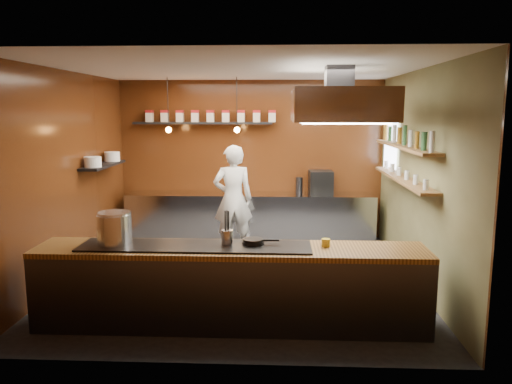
# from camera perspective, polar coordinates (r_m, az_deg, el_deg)

# --- Properties ---
(floor) EXTENTS (5.00, 5.00, 0.00)m
(floor) POSITION_cam_1_polar(r_m,az_deg,el_deg) (7.42, -1.65, -9.85)
(floor) COLOR black
(floor) RESTS_ON ground
(back_wall) EXTENTS (5.00, 0.00, 5.00)m
(back_wall) POSITION_cam_1_polar(r_m,az_deg,el_deg) (9.55, -0.56, 3.69)
(back_wall) COLOR #3E190B
(back_wall) RESTS_ON ground
(left_wall) EXTENTS (0.00, 5.00, 5.00)m
(left_wall) POSITION_cam_1_polar(r_m,az_deg,el_deg) (7.68, -20.65, 1.71)
(left_wall) COLOR #3E190B
(left_wall) RESTS_ON ground
(right_wall) EXTENTS (0.00, 5.00, 5.00)m
(right_wall) POSITION_cam_1_polar(r_m,az_deg,el_deg) (7.32, 18.20, 1.50)
(right_wall) COLOR brown
(right_wall) RESTS_ON ground
(ceiling) EXTENTS (5.00, 5.00, 0.00)m
(ceiling) POSITION_cam_1_polar(r_m,az_deg,el_deg) (7.04, -1.77, 13.91)
(ceiling) COLOR silver
(ceiling) RESTS_ON back_wall
(window_pane) EXTENTS (0.00, 1.00, 1.00)m
(window_pane) POSITION_cam_1_polar(r_m,az_deg,el_deg) (8.92, 15.13, 5.55)
(window_pane) COLOR white
(window_pane) RESTS_ON right_wall
(prep_counter) EXTENTS (4.60, 0.65, 0.90)m
(prep_counter) POSITION_cam_1_polar(r_m,az_deg,el_deg) (9.39, -0.67, -2.89)
(prep_counter) COLOR silver
(prep_counter) RESTS_ON floor
(pass_counter) EXTENTS (4.40, 0.72, 0.94)m
(pass_counter) POSITION_cam_1_polar(r_m,az_deg,el_deg) (5.77, -2.92, -10.68)
(pass_counter) COLOR #38383D
(pass_counter) RESTS_ON floor
(tin_shelf) EXTENTS (2.60, 0.26, 0.04)m
(tin_shelf) POSITION_cam_1_polar(r_m,az_deg,el_deg) (9.47, -6.12, 7.83)
(tin_shelf) COLOR black
(tin_shelf) RESTS_ON back_wall
(plate_shelf) EXTENTS (0.30, 1.40, 0.04)m
(plate_shelf) POSITION_cam_1_polar(r_m,az_deg,el_deg) (8.54, -17.05, 2.95)
(plate_shelf) COLOR black
(plate_shelf) RESTS_ON left_wall
(bottle_shelf_upper) EXTENTS (0.26, 2.80, 0.04)m
(bottle_shelf_upper) POSITION_cam_1_polar(r_m,az_deg,el_deg) (7.53, 16.58, 5.00)
(bottle_shelf_upper) COLOR brown
(bottle_shelf_upper) RESTS_ON right_wall
(bottle_shelf_lower) EXTENTS (0.26, 2.80, 0.04)m
(bottle_shelf_lower) POSITION_cam_1_polar(r_m,az_deg,el_deg) (7.58, 16.42, 1.45)
(bottle_shelf_lower) COLOR brown
(bottle_shelf_lower) RESTS_ON right_wall
(extractor_hood) EXTENTS (1.20, 2.00, 0.72)m
(extractor_hood) POSITION_cam_1_polar(r_m,az_deg,el_deg) (6.64, 9.41, 9.79)
(extractor_hood) COLOR #38383D
(extractor_hood) RESTS_ON ceiling
(pendant_left) EXTENTS (0.10, 0.10, 0.95)m
(pendant_left) POSITION_cam_1_polar(r_m,az_deg,el_deg) (8.91, -9.97, 7.35)
(pendant_left) COLOR black
(pendant_left) RESTS_ON ceiling
(pendant_right) EXTENTS (0.10, 0.10, 0.95)m
(pendant_right) POSITION_cam_1_polar(r_m,az_deg,el_deg) (8.73, -2.19, 7.44)
(pendant_right) COLOR black
(pendant_right) RESTS_ON ceiling
(storage_tins) EXTENTS (2.43, 0.13, 0.22)m
(storage_tins) POSITION_cam_1_polar(r_m,az_deg,el_deg) (9.44, -5.22, 8.64)
(storage_tins) COLOR beige
(storage_tins) RESTS_ON tin_shelf
(plate_stacks) EXTENTS (0.26, 1.16, 0.16)m
(plate_stacks) POSITION_cam_1_polar(r_m,az_deg,el_deg) (8.53, -17.08, 3.62)
(plate_stacks) COLOR white
(plate_stacks) RESTS_ON plate_shelf
(bottles) EXTENTS (0.06, 2.66, 0.24)m
(bottles) POSITION_cam_1_polar(r_m,az_deg,el_deg) (7.52, 16.63, 6.06)
(bottles) COLOR silver
(bottles) RESTS_ON bottle_shelf_upper
(wine_glasses) EXTENTS (0.07, 2.37, 0.13)m
(wine_glasses) POSITION_cam_1_polar(r_m,az_deg,el_deg) (7.57, 16.45, 2.09)
(wine_glasses) COLOR silver
(wine_glasses) RESTS_ON bottle_shelf_lower
(stockpot_large) EXTENTS (0.44, 0.44, 0.36)m
(stockpot_large) POSITION_cam_1_polar(r_m,az_deg,el_deg) (5.90, -15.82, -3.94)
(stockpot_large) COLOR silver
(stockpot_large) RESTS_ON pass_counter
(stockpot_small) EXTENTS (0.37, 0.37, 0.34)m
(stockpot_small) POSITION_cam_1_polar(r_m,az_deg,el_deg) (5.85, -15.96, -4.16)
(stockpot_small) COLOR silver
(stockpot_small) RESTS_ON pass_counter
(utensil_crock) EXTENTS (0.15, 0.15, 0.17)m
(utensil_crock) POSITION_cam_1_polar(r_m,az_deg,el_deg) (5.64, -3.33, -5.20)
(utensil_crock) COLOR #BABCC1
(utensil_crock) RESTS_ON pass_counter
(frying_pan) EXTENTS (0.42, 0.25, 0.06)m
(frying_pan) POSITION_cam_1_polar(r_m,az_deg,el_deg) (5.67, -0.27, -5.68)
(frying_pan) COLOR black
(frying_pan) RESTS_ON pass_counter
(butter_jar) EXTENTS (0.12, 0.12, 0.09)m
(butter_jar) POSITION_cam_1_polar(r_m,az_deg,el_deg) (5.70, 7.99, -5.76)
(butter_jar) COLOR yellow
(butter_jar) RESTS_ON pass_counter
(espresso_machine) EXTENTS (0.45, 0.43, 0.43)m
(espresso_machine) POSITION_cam_1_polar(r_m,az_deg,el_deg) (9.36, 7.41, 1.12)
(espresso_machine) COLOR black
(espresso_machine) RESTS_ON prep_counter
(chef) EXTENTS (0.76, 0.58, 1.86)m
(chef) POSITION_cam_1_polar(r_m,az_deg,el_deg) (8.58, -2.64, -0.80)
(chef) COLOR white
(chef) RESTS_ON floor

